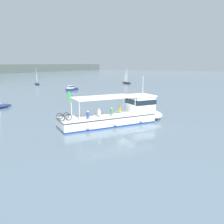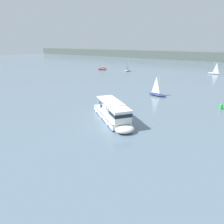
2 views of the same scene
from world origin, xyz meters
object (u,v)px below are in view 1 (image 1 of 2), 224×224
(sailboat_horizon_east, at_px, (127,82))
(motorboat_near_port, at_px, (71,88))
(channel_buoy, at_px, (69,95))
(sailboat_off_bow, at_px, (37,83))
(ferry_main, at_px, (120,114))

(sailboat_horizon_east, bearing_deg, motorboat_near_port, 172.96)
(motorboat_near_port, xyz_separation_m, channel_buoy, (-10.22, -7.73, 0.02))
(sailboat_horizon_east, distance_m, channel_buoy, 36.36)
(sailboat_off_bow, distance_m, motorboat_near_port, 22.60)
(ferry_main, bearing_deg, channel_buoy, 54.27)
(ferry_main, relative_size, sailboat_off_bow, 2.27)
(motorboat_near_port, height_order, channel_buoy, channel_buoy)
(sailboat_off_bow, relative_size, channel_buoy, 3.86)
(motorboat_near_port, distance_m, sailboat_horizon_east, 26.05)
(sailboat_off_bow, height_order, channel_buoy, sailboat_off_bow)
(sailboat_off_bow, bearing_deg, motorboat_near_port, -111.52)
(sailboat_off_bow, height_order, sailboat_horizon_east, same)
(sailboat_off_bow, xyz_separation_m, channel_buoy, (-18.51, -28.76, 0.03))
(motorboat_near_port, xyz_separation_m, sailboat_horizon_east, (25.86, -3.19, -0.00))
(sailboat_off_bow, distance_m, sailboat_horizon_east, 29.92)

